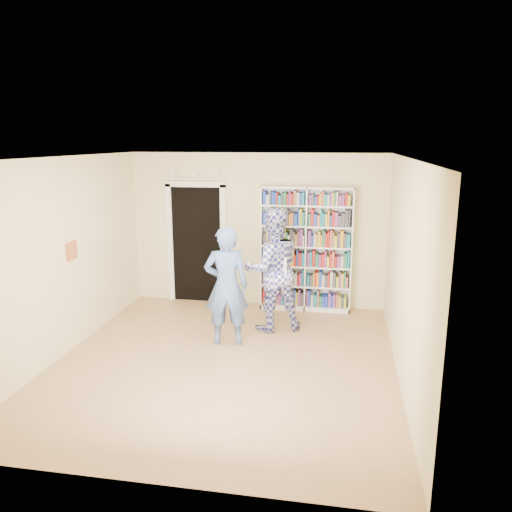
{
  "coord_description": "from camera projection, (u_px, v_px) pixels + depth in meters",
  "views": [
    {
      "loc": [
        1.48,
        -6.05,
        2.92
      ],
      "look_at": [
        0.26,
        0.9,
        1.27
      ],
      "focal_mm": 35.0,
      "sensor_mm": 36.0,
      "label": 1
    }
  ],
  "objects": [
    {
      "name": "floor",
      "position": [
        225.0,
        362.0,
        6.72
      ],
      "size": [
        5.0,
        5.0,
        0.0
      ],
      "primitive_type": "plane",
      "color": "#A97B51",
      "rests_on": "ground"
    },
    {
      "name": "ceiling",
      "position": [
        222.0,
        158.0,
        6.1
      ],
      "size": [
        5.0,
        5.0,
        0.0
      ],
      "primitive_type": "plane",
      "rotation": [
        3.14,
        0.0,
        0.0
      ],
      "color": "white",
      "rests_on": "wall_back"
    },
    {
      "name": "wall_back",
      "position": [
        257.0,
        230.0,
        8.81
      ],
      "size": [
        4.5,
        0.0,
        4.5
      ],
      "primitive_type": "plane",
      "rotation": [
        1.57,
        0.0,
        0.0
      ],
      "color": "beige",
      "rests_on": "floor"
    },
    {
      "name": "wall_left",
      "position": [
        63.0,
        258.0,
        6.79
      ],
      "size": [
        0.0,
        5.0,
        5.0
      ],
      "primitive_type": "plane",
      "rotation": [
        1.57,
        0.0,
        1.57
      ],
      "color": "beige",
      "rests_on": "floor"
    },
    {
      "name": "wall_right",
      "position": [
        405.0,
        272.0,
        6.03
      ],
      "size": [
        0.0,
        5.0,
        5.0
      ],
      "primitive_type": "plane",
      "rotation": [
        1.57,
        0.0,
        -1.57
      ],
      "color": "beige",
      "rests_on": "floor"
    },
    {
      "name": "bookshelf",
      "position": [
        306.0,
        249.0,
        8.57
      ],
      "size": [
        1.56,
        0.29,
        2.15
      ],
      "rotation": [
        0.0,
        0.0,
        -0.0
      ],
      "color": "white",
      "rests_on": "floor"
    },
    {
      "name": "doorway",
      "position": [
        197.0,
        238.0,
        9.01
      ],
      "size": [
        1.1,
        0.08,
        2.43
      ],
      "color": "black",
      "rests_on": "floor"
    },
    {
      "name": "wall_art",
      "position": [
        72.0,
        251.0,
        6.96
      ],
      "size": [
        0.03,
        0.25,
        0.25
      ],
      "primitive_type": "cube",
      "color": "maroon",
      "rests_on": "wall_left"
    },
    {
      "name": "man_blue",
      "position": [
        226.0,
        286.0,
        7.13
      ],
      "size": [
        0.7,
        0.52,
        1.75
      ],
      "primitive_type": "imported",
      "rotation": [
        0.0,
        0.0,
        3.31
      ],
      "color": "#4E6DAD",
      "rests_on": "floor"
    },
    {
      "name": "man_plaid",
      "position": [
        272.0,
        270.0,
        7.68
      ],
      "size": [
        1.13,
        1.02,
        1.92
      ],
      "primitive_type": "imported",
      "rotation": [
        0.0,
        0.0,
        3.52
      ],
      "color": "navy",
      "rests_on": "floor"
    },
    {
      "name": "paper_sheet",
      "position": [
        280.0,
        267.0,
        7.45
      ],
      "size": [
        0.22,
        0.06,
        0.31
      ],
      "primitive_type": "cube",
      "rotation": [
        0.0,
        0.0,
        -0.25
      ],
      "color": "white",
      "rests_on": "man_plaid"
    }
  ]
}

